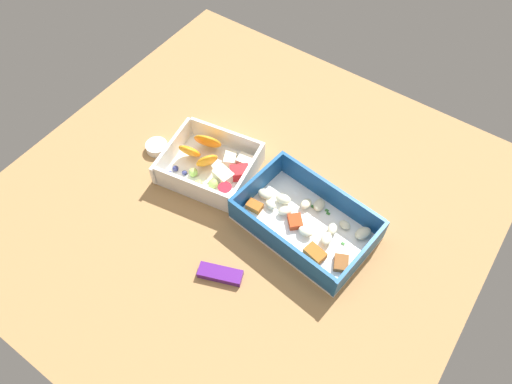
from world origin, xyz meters
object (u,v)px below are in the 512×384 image
(pasta_container, at_px, (306,223))
(fruit_bowl, at_px, (212,164))
(candy_bar, at_px, (220,274))
(paper_cup_liner, at_px, (156,148))

(pasta_container, bearing_deg, fruit_bowl, 4.86)
(candy_bar, relative_size, paper_cup_liner, 1.72)
(pasta_container, distance_m, fruit_bowl, 0.20)
(pasta_container, relative_size, fruit_bowl, 1.32)
(pasta_container, xyz_separation_m, fruit_bowl, (0.20, -0.01, 0.00))
(fruit_bowl, bearing_deg, paper_cup_liner, 10.95)
(pasta_container, xyz_separation_m, paper_cup_liner, (0.32, 0.02, -0.01))
(paper_cup_liner, bearing_deg, candy_bar, 152.16)
(fruit_bowl, bearing_deg, pasta_container, 178.37)
(pasta_container, xyz_separation_m, candy_bar, (0.06, 0.15, -0.01))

